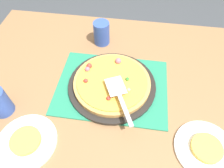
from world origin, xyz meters
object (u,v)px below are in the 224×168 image
(plate_far_right, at_px, (27,142))
(served_slice_right, at_px, (25,141))
(plate_near_left, at_px, (205,149))
(pizza_pan, at_px, (112,85))
(cup_far, at_px, (102,33))
(served_slice_left, at_px, (207,148))
(pizza_server, at_px, (119,96))
(pizza, at_px, (112,82))

(plate_far_right, relative_size, served_slice_right, 2.00)
(plate_near_left, bearing_deg, pizza_pan, -31.97)
(plate_far_right, bearing_deg, cup_far, -106.99)
(plate_near_left, xyz_separation_m, served_slice_left, (0.00, 0.00, 0.01))
(cup_far, relative_size, pizza_server, 0.53)
(pizza_pan, bearing_deg, plate_near_left, 148.03)
(pizza_pan, xyz_separation_m, plate_near_left, (-0.37, 0.23, -0.01))
(pizza, xyz_separation_m, plate_far_right, (0.27, 0.30, -0.03))
(served_slice_right, height_order, pizza_server, pizza_server)
(pizza_pan, xyz_separation_m, plate_far_right, (0.27, 0.30, -0.01))
(plate_near_left, bearing_deg, pizza, -32.02)
(plate_far_right, xyz_separation_m, served_slice_left, (-0.64, -0.06, 0.01))
(pizza, bearing_deg, plate_near_left, 147.98)
(plate_near_left, height_order, cup_far, cup_far)
(plate_far_right, height_order, served_slice_left, served_slice_left)
(pizza_pan, height_order, cup_far, cup_far)
(plate_near_left, distance_m, served_slice_right, 0.64)
(pizza_pan, bearing_deg, served_slice_left, 148.03)
(plate_far_right, height_order, pizza_server, pizza_server)
(pizza, bearing_deg, served_slice_left, 147.98)
(pizza, relative_size, served_slice_left, 3.00)
(plate_far_right, bearing_deg, pizza, -132.38)
(plate_near_left, height_order, served_slice_left, served_slice_left)
(plate_far_right, bearing_deg, served_slice_left, -174.21)
(pizza_pan, bearing_deg, cup_far, -71.61)
(served_slice_right, xyz_separation_m, pizza_server, (-0.31, -0.21, 0.05))
(pizza, xyz_separation_m, pizza_server, (-0.04, 0.09, 0.04))
(plate_near_left, xyz_separation_m, pizza_server, (0.33, -0.14, 0.06))
(served_slice_left, bearing_deg, plate_near_left, 0.00)
(pizza_pan, bearing_deg, pizza, -46.95)
(plate_near_left, relative_size, pizza_server, 0.97)
(pizza_server, bearing_deg, served_slice_left, 156.58)
(plate_far_right, relative_size, pizza_server, 0.97)
(served_slice_left, bearing_deg, served_slice_right, 5.79)
(served_slice_left, bearing_deg, pizza_server, -23.42)
(served_slice_right, bearing_deg, served_slice_left, -174.21)
(plate_near_left, distance_m, served_slice_left, 0.01)
(pizza_pan, relative_size, pizza_server, 1.68)
(cup_far, bearing_deg, plate_near_left, 132.02)
(plate_near_left, xyz_separation_m, served_slice_right, (0.64, 0.06, 0.01))
(cup_far, height_order, pizza_server, cup_far)
(pizza, xyz_separation_m, served_slice_right, (0.27, 0.30, -0.02))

